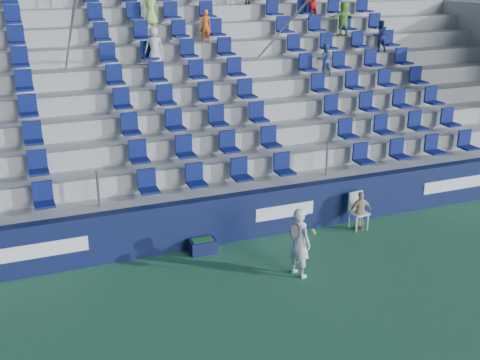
# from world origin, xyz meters

# --- Properties ---
(ground) EXTENTS (70.00, 70.00, 0.00)m
(ground) POSITION_xyz_m (0.00, 0.00, 0.00)
(ground) COLOR #2C6843
(ground) RESTS_ON ground
(sponsor_wall) EXTENTS (24.00, 0.32, 1.20)m
(sponsor_wall) POSITION_xyz_m (0.00, 3.15, 0.60)
(sponsor_wall) COLOR #10183D
(sponsor_wall) RESTS_ON ground
(grandstand) EXTENTS (24.00, 8.17, 6.63)m
(grandstand) POSITION_xyz_m (0.00, 8.24, 2.13)
(grandstand) COLOR #9F9F9A
(grandstand) RESTS_ON ground
(tennis_player) EXTENTS (0.69, 0.68, 1.60)m
(tennis_player) POSITION_xyz_m (0.84, 0.91, 0.80)
(tennis_player) COLOR silver
(tennis_player) RESTS_ON ground
(line_judge_chair) EXTENTS (0.47, 0.48, 0.97)m
(line_judge_chair) POSITION_xyz_m (3.42, 2.65, 0.55)
(line_judge_chair) COLOR white
(line_judge_chair) RESTS_ON ground
(line_judge) EXTENTS (0.64, 0.32, 1.05)m
(line_judge) POSITION_xyz_m (3.42, 2.50, 0.52)
(line_judge) COLOR tan
(line_judge) RESTS_ON ground
(ball_bin) EXTENTS (0.62, 0.42, 0.34)m
(ball_bin) POSITION_xyz_m (-0.78, 2.75, 0.19)
(ball_bin) COLOR #11163E
(ball_bin) RESTS_ON ground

